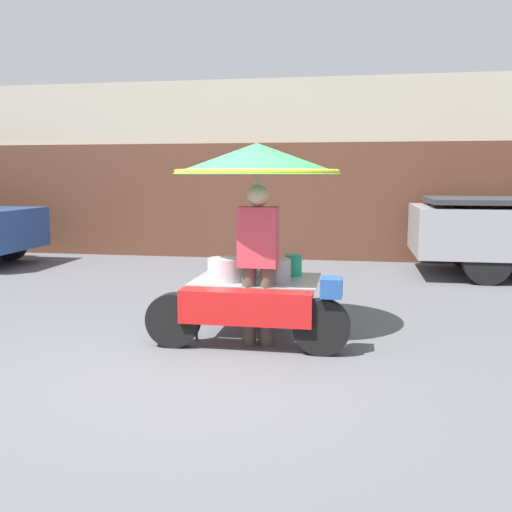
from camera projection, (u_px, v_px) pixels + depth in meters
ground_plane at (202, 367)px, 5.03m from camera, size 36.00×36.00×0.00m
shopfront_building at (294, 171)px, 12.12m from camera, size 28.00×2.06×3.52m
vendor_motorcycle_cart at (256, 191)px, 5.81m from camera, size 1.98×1.74×2.00m
vendor_person at (258, 257)px, 5.57m from camera, size 0.38×0.22×1.58m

